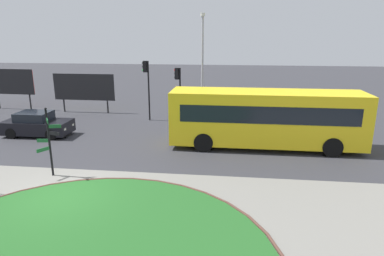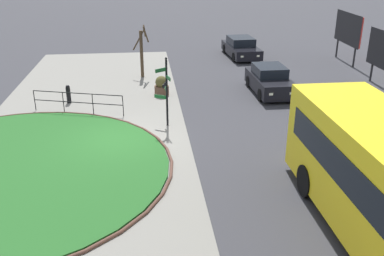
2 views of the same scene
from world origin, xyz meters
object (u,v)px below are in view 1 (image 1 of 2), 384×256
(traffic_light_far, at_px, (147,77))
(lamppost_tall, at_px, (202,63))
(car_near_lane, at_px, (37,125))
(bus_yellow, at_px, (266,118))
(billboard_right, at_px, (12,82))
(traffic_light_near, at_px, (178,83))
(billboard_left, at_px, (84,87))
(signpost_directional, at_px, (49,139))

(traffic_light_far, xyz_separation_m, lamppost_tall, (3.79, 1.19, 0.92))
(lamppost_tall, bearing_deg, car_near_lane, -148.47)
(bus_yellow, height_order, billboard_right, billboard_right)
(traffic_light_near, relative_size, billboard_left, 0.77)
(billboard_right, bearing_deg, car_near_lane, -46.75)
(traffic_light_near, bearing_deg, bus_yellow, 154.12)
(car_near_lane, distance_m, billboard_right, 9.48)
(bus_yellow, xyz_separation_m, billboard_right, (-19.65, 7.62, 0.55))
(traffic_light_near, xyz_separation_m, billboard_left, (-7.76, 2.12, -0.79))
(billboard_right, bearing_deg, billboard_left, -2.62)
(lamppost_tall, bearing_deg, billboard_right, 175.58)
(car_near_lane, distance_m, traffic_light_far, 7.70)
(car_near_lane, xyz_separation_m, traffic_light_far, (5.68, 4.62, 2.37))
(car_near_lane, height_order, billboard_left, billboard_left)
(lamppost_tall, relative_size, billboard_right, 1.89)
(car_near_lane, bearing_deg, bus_yellow, -3.19)
(traffic_light_far, height_order, lamppost_tall, lamppost_tall)
(billboard_left, bearing_deg, car_near_lane, -91.30)
(bus_yellow, bearing_deg, signpost_directional, 28.65)
(lamppost_tall, bearing_deg, bus_yellow, -58.12)
(car_near_lane, bearing_deg, signpost_directional, -55.23)
(signpost_directional, bearing_deg, billboard_left, 107.57)
(bus_yellow, bearing_deg, traffic_light_far, -33.69)
(signpost_directional, distance_m, traffic_light_far, 10.54)
(traffic_light_near, distance_m, billboard_left, 8.08)
(signpost_directional, relative_size, lamppost_tall, 0.41)
(signpost_directional, bearing_deg, traffic_light_near, 68.94)
(billboard_left, bearing_deg, lamppost_tall, -4.00)
(car_near_lane, bearing_deg, billboard_right, 130.68)
(billboard_left, relative_size, billboard_right, 1.26)
(traffic_light_near, relative_size, traffic_light_far, 0.90)
(bus_yellow, bearing_deg, car_near_lane, -2.38)
(lamppost_tall, bearing_deg, traffic_light_near, -137.27)
(signpost_directional, distance_m, lamppost_tall, 12.94)
(signpost_directional, height_order, traffic_light_far, traffic_light_far)
(bus_yellow, height_order, billboard_left, bus_yellow)
(signpost_directional, distance_m, car_near_lane, 7.07)
(traffic_light_near, xyz_separation_m, traffic_light_far, (-2.26, 0.22, 0.30))
(bus_yellow, bearing_deg, traffic_light_near, -42.02)
(lamppost_tall, bearing_deg, traffic_light_far, -162.52)
(traffic_light_far, bearing_deg, signpost_directional, 88.94)
(traffic_light_near, distance_m, traffic_light_far, 2.29)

